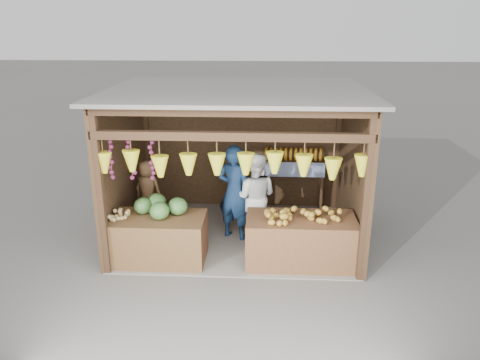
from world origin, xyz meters
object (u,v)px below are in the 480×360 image
at_px(counter_right, 300,241).
at_px(counter_left, 159,239).
at_px(man_standing, 234,193).
at_px(woman_standing, 255,197).
at_px(vendor_seated, 148,190).

bearing_deg(counter_right, counter_left, -179.21).
bearing_deg(man_standing, counter_left, 62.16).
xyz_separation_m(counter_left, man_standing, (1.16, 0.91, 0.49)).
xyz_separation_m(counter_left, woman_standing, (1.52, 0.91, 0.42)).
distance_m(counter_right, woman_standing, 1.22).
height_order(counter_right, vendor_seated, vendor_seated).
bearing_deg(woman_standing, counter_right, 140.05).
height_order(counter_right, man_standing, man_standing).
xyz_separation_m(counter_left, counter_right, (2.27, 0.03, 0.01)).
distance_m(counter_right, man_standing, 1.49).
xyz_separation_m(woman_standing, vendor_seated, (-1.93, 0.13, 0.03)).
relative_size(woman_standing, vendor_seated, 1.42).
relative_size(counter_right, woman_standing, 1.08).
bearing_deg(man_standing, counter_right, 165.99).
relative_size(counter_left, counter_right, 0.86).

